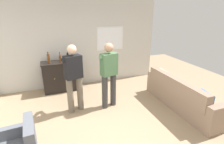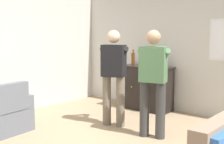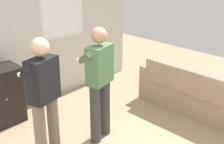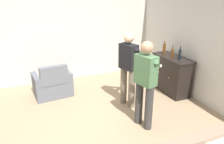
# 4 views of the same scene
# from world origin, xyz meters

# --- Properties ---
(ground) EXTENTS (10.40, 10.40, 0.00)m
(ground) POSITION_xyz_m (0.00, 0.00, 0.00)
(ground) COLOR #9E8466
(wall_back_with_window) EXTENTS (5.20, 0.15, 2.80)m
(wall_back_with_window) POSITION_xyz_m (0.02, 2.66, 1.40)
(wall_back_with_window) COLOR beige
(wall_back_with_window) RESTS_ON ground
(couch) EXTENTS (0.57, 2.36, 0.83)m
(couch) POSITION_xyz_m (2.01, 0.20, 0.33)
(couch) COLOR gray
(couch) RESTS_ON ground
(sideboard_cabinet) EXTENTS (1.12, 0.49, 0.93)m
(sideboard_cabinet) POSITION_xyz_m (-0.72, 2.30, 0.47)
(sideboard_cabinet) COLOR black
(sideboard_cabinet) RESTS_ON ground
(bottle_wine_green) EXTENTS (0.06, 0.06, 0.30)m
(bottle_wine_green) POSITION_xyz_m (-0.72, 2.26, 1.05)
(bottle_wine_green) COLOR #593314
(bottle_wine_green) RESTS_ON sideboard_cabinet
(bottle_liquor_amber) EXTENTS (0.08, 0.08, 0.34)m
(bottle_liquor_amber) POSITION_xyz_m (-1.04, 2.25, 1.07)
(bottle_liquor_amber) COLOR #593314
(bottle_liquor_amber) RESTS_ON sideboard_cabinet
(bottle_spirits_clear) EXTENTS (0.06, 0.06, 0.33)m
(bottle_spirits_clear) POSITION_xyz_m (-0.49, 2.30, 1.07)
(bottle_spirits_clear) COLOR black
(bottle_spirits_clear) RESTS_ON sideboard_cabinet
(person_standing_left) EXTENTS (0.53, 0.52, 1.68)m
(person_standing_left) POSITION_xyz_m (-0.52, 0.97, 0.94)
(person_standing_left) COLOR #6B6051
(person_standing_left) RESTS_ON ground
(person_standing_right) EXTENTS (0.54, 0.51, 1.68)m
(person_standing_right) POSITION_xyz_m (0.34, 0.88, 0.94)
(person_standing_right) COLOR #383838
(person_standing_right) RESTS_ON ground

